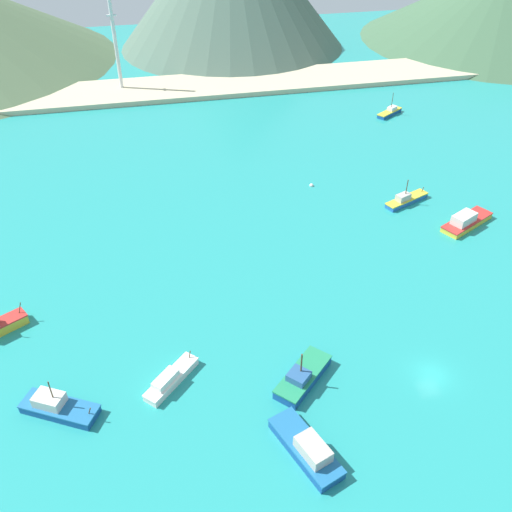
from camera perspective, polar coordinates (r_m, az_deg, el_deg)
ground at (r=91.86m, az=9.31°, el=1.87°), size 260.00×280.00×0.50m
fishing_boat_0 at (r=61.37m, az=5.29°, el=-19.04°), size 6.30×10.08×2.64m
fishing_boat_1 at (r=102.40m, az=15.12°, el=5.61°), size 9.06×5.32×4.81m
fishing_boat_2 at (r=138.26m, az=13.56°, el=14.15°), size 7.35×5.73×5.17m
fishing_boat_3 at (r=98.98m, az=20.72°, el=3.38°), size 10.72×7.54×2.58m
fishing_boat_4 at (r=67.87m, az=-8.78°, el=-12.36°), size 7.11×7.18×1.96m
fishing_boat_5 at (r=68.13m, az=-19.69°, el=-14.33°), size 9.19×6.83×4.95m
fishing_boat_6 at (r=67.43m, az=4.78°, el=-12.22°), size 8.45×8.26×5.03m
buoy_0 at (r=104.93m, az=5.71°, el=7.21°), size 0.73×0.73×0.73m
beach_strip at (r=153.65m, az=-0.22°, el=17.39°), size 247.00×17.26×1.20m
hill_east at (r=205.56m, az=23.99°, el=22.71°), size 85.80×85.80×22.91m
radio_tower at (r=149.16m, az=-14.18°, el=20.18°), size 2.27×1.81×22.66m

